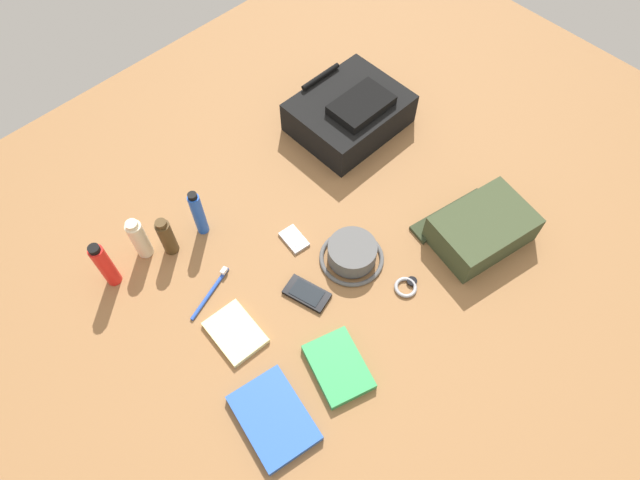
# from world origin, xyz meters

# --- Properties ---
(ground_plane) EXTENTS (2.64, 2.02, 0.02)m
(ground_plane) POSITION_xyz_m (0.00, 0.00, -0.01)
(ground_plane) COLOR olive
(ground_plane) RESTS_ON ground
(backpack) EXTENTS (0.34, 0.28, 0.14)m
(backpack) POSITION_xyz_m (0.39, 0.27, 0.06)
(backpack) COLOR black
(backpack) RESTS_ON ground_plane
(toiletry_pouch) EXTENTS (0.30, 0.27, 0.09)m
(toiletry_pouch) POSITION_xyz_m (0.35, -0.29, 0.05)
(toiletry_pouch) COLOR #384228
(toiletry_pouch) RESTS_ON ground_plane
(bucket_hat) EXTENTS (0.18, 0.18, 0.06)m
(bucket_hat) POSITION_xyz_m (0.04, -0.09, 0.03)
(bucket_hat) COLOR #575757
(bucket_hat) RESTS_ON ground_plane
(sunscreen_spray) EXTENTS (0.04, 0.04, 0.17)m
(sunscreen_spray) POSITION_xyz_m (-0.48, 0.32, 0.08)
(sunscreen_spray) COLOR red
(sunscreen_spray) RESTS_ON ground_plane
(lotion_bottle) EXTENTS (0.04, 0.04, 0.15)m
(lotion_bottle) POSITION_xyz_m (-0.36, 0.33, 0.07)
(lotion_bottle) COLOR beige
(lotion_bottle) RESTS_ON ground_plane
(cologne_bottle) EXTENTS (0.04, 0.04, 0.14)m
(cologne_bottle) POSITION_xyz_m (-0.31, 0.29, 0.07)
(cologne_bottle) COLOR #473319
(cologne_bottle) RESTS_ON ground_plane
(deodorant_spray) EXTENTS (0.03, 0.03, 0.17)m
(deodorant_spray) POSITION_xyz_m (-0.20, 0.28, 0.08)
(deodorant_spray) COLOR blue
(deodorant_spray) RESTS_ON ground_plane
(paperback_novel) EXTENTS (0.18, 0.23, 0.02)m
(paperback_novel) POSITION_xyz_m (-0.41, -0.27, 0.01)
(paperback_novel) COLOR blue
(paperback_novel) RESTS_ON ground_plane
(travel_guidebook) EXTENTS (0.17, 0.20, 0.02)m
(travel_guidebook) POSITION_xyz_m (-0.21, -0.29, 0.01)
(travel_guidebook) COLOR #2D934C
(travel_guidebook) RESTS_ON ground_plane
(cell_phone) EXTENTS (0.09, 0.13, 0.01)m
(cell_phone) POSITION_xyz_m (-0.13, -0.08, 0.01)
(cell_phone) COLOR black
(cell_phone) RESTS_ON ground_plane
(media_player) EXTENTS (0.06, 0.09, 0.01)m
(media_player) POSITION_xyz_m (-0.04, 0.07, 0.01)
(media_player) COLOR #B7B7BC
(media_player) RESTS_ON ground_plane
(wristwatch) EXTENTS (0.07, 0.06, 0.01)m
(wristwatch) POSITION_xyz_m (0.08, -0.25, 0.01)
(wristwatch) COLOR #99999E
(wristwatch) RESTS_ON ground_plane
(toothbrush) EXTENTS (0.17, 0.06, 0.02)m
(toothbrush) POSITION_xyz_m (-0.31, 0.10, 0.01)
(toothbrush) COLOR blue
(toothbrush) RESTS_ON ground_plane
(notepad) EXTENTS (0.12, 0.16, 0.02)m
(notepad) POSITION_xyz_m (-0.34, -0.04, 0.01)
(notepad) COLOR beige
(notepad) RESTS_ON ground_plane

